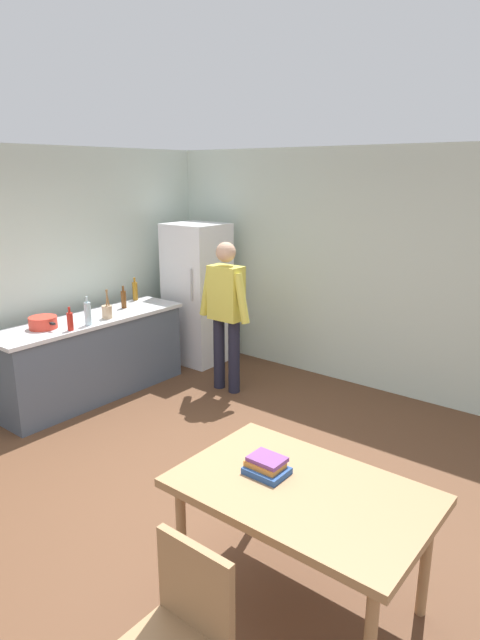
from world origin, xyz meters
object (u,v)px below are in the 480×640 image
(dining_table, at_px, (301,499))
(bottle_water_clear, at_px, (88,313))
(refrigerator, at_px, (197,294))
(chair, at_px, (178,633))
(bottle_beer_brown, at_px, (124,299))
(person, at_px, (226,307))
(utensil_jar, at_px, (107,311))
(cooking_pot, at_px, (43,323))
(book_stack, at_px, (266,466))
(bottle_oil_amber, at_px, (135,291))
(bottle_sauce_red, at_px, (70,321))

(dining_table, relative_size, bottle_water_clear, 4.67)
(refrigerator, height_order, bottle_water_clear, refrigerator)
(bottle_water_clear, bearing_deg, refrigerator, 94.05)
(chair, distance_m, bottle_beer_brown, 4.34)
(person, distance_m, utensil_jar, 1.29)
(chair, bearing_deg, bottle_beer_brown, 150.91)
(cooking_pot, relative_size, book_stack, 1.70)
(utensil_jar, bearing_deg, refrigerator, 92.40)
(chair, distance_m, utensil_jar, 3.93)
(refrigerator, xyz_separation_m, bottle_water_clear, (0.13, -1.77, 0.13))
(chair, relative_size, cooking_pot, 2.28)
(person, relative_size, book_stack, 7.24)
(bottle_water_clear, relative_size, book_stack, 1.28)
(cooking_pot, relative_size, bottle_beer_brown, 1.54)
(dining_table, bearing_deg, bottle_oil_amber, 151.73)
(person, xyz_separation_m, book_stack, (2.11, -2.15, -0.18))
(bottle_beer_brown, bearing_deg, bottle_sauce_red, -72.08)
(person, bearing_deg, book_stack, -45.53)
(dining_table, bearing_deg, person, 137.59)
(utensil_jar, bearing_deg, cooking_pot, -106.97)
(cooking_pot, bearing_deg, person, 55.47)
(cooking_pot, xyz_separation_m, utensil_jar, (0.20, 0.64, 0.02))
(refrigerator, xyz_separation_m, person, (0.95, -0.55, 0.08))
(bottle_oil_amber, bearing_deg, cooking_pot, -80.98)
(refrigerator, bearing_deg, chair, -48.03)
(refrigerator, height_order, bottle_sauce_red, refrigerator)
(person, xyz_separation_m, utensil_jar, (-0.89, -0.93, 0.00))
(bottle_oil_amber, bearing_deg, dining_table, -28.27)
(person, relative_size, bottle_sauce_red, 7.08)
(bottle_sauce_red, bearing_deg, bottle_oil_amber, 111.55)
(dining_table, distance_m, bottle_beer_brown, 3.83)
(bottle_beer_brown, distance_m, bottle_water_clear, 0.75)
(utensil_jar, xyz_separation_m, bottle_sauce_red, (0.08, -0.51, 0.02))
(refrigerator, relative_size, chair, 1.98)
(chair, bearing_deg, bottle_sauce_red, 159.91)
(bottle_oil_amber, bearing_deg, chair, -38.76)
(person, bearing_deg, refrigerator, 149.77)
(dining_table, height_order, bottle_oil_amber, bottle_oil_amber)
(dining_table, bearing_deg, chair, -90.00)
(bottle_sauce_red, height_order, book_stack, bottle_sauce_red)
(chair, xyz_separation_m, book_stack, (-0.24, 0.96, 0.26))
(bottle_sauce_red, distance_m, book_stack, 3.01)
(chair, relative_size, bottle_sauce_red, 3.79)
(dining_table, bearing_deg, book_stack, -178.92)
(book_stack, bearing_deg, bottle_oil_amber, 150.03)
(bottle_water_clear, bearing_deg, bottle_sauce_red, -85.24)
(person, relative_size, chair, 1.87)
(chair, bearing_deg, cooking_pot, 163.64)
(utensil_jar, bearing_deg, bottle_beer_brown, 117.98)
(cooking_pot, relative_size, bottle_water_clear, 1.33)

